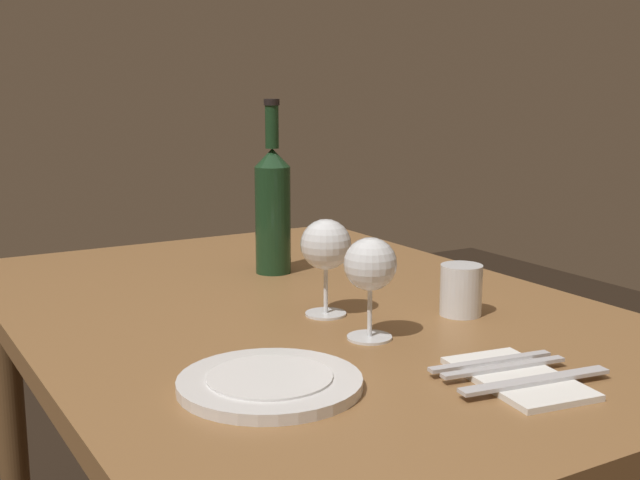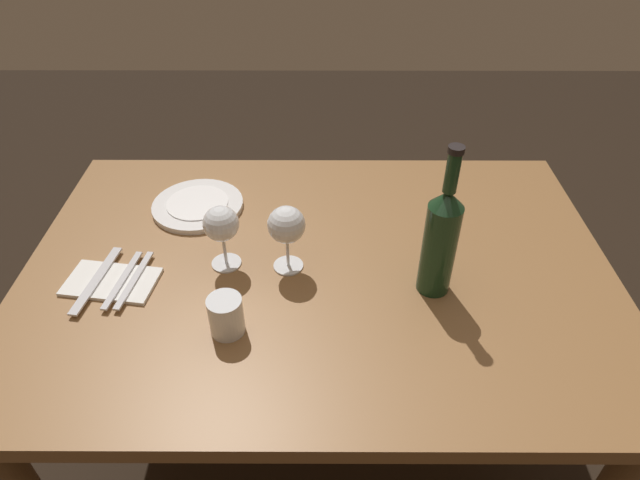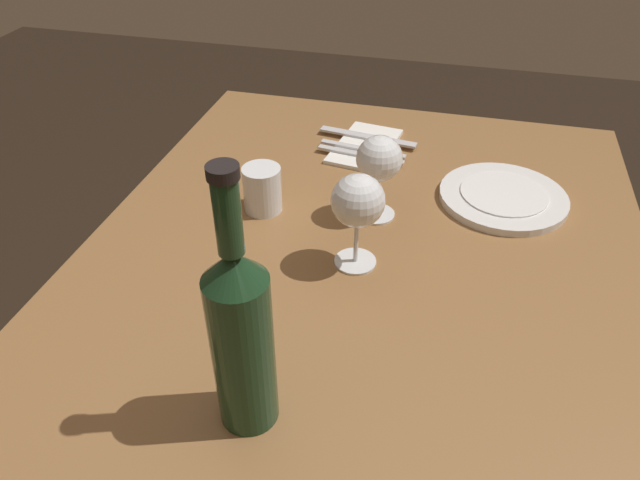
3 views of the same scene
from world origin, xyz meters
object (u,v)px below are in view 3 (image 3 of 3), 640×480
wine_glass_right (379,161)px  fork_inner (363,149)px  folded_napkin (365,146)px  table_knife (368,137)px  wine_glass_left (358,203)px  fork_outer (360,155)px  dinner_plate (503,197)px  wine_bottle (241,335)px  water_tumbler (262,191)px

wine_glass_right → fork_inner: 0.24m
folded_napkin → table_knife: (0.03, 0.00, 0.01)m
wine_glass_left → table_knife: bearing=7.8°
fork_outer → dinner_plate: bearing=-107.0°
wine_bottle → folded_napkin: wine_bottle is taller
wine_glass_right → fork_outer: size_ratio=0.83×
water_tumbler → table_knife: 0.33m
wine_glass_left → fork_inner: 0.37m
dinner_plate → table_knife: 0.32m
wine_glass_left → folded_napkin: wine_glass_left is taller
wine_bottle → fork_inner: size_ratio=1.86×
wine_bottle → dinner_plate: (0.55, -0.29, -0.12)m
wine_bottle → table_knife: (0.71, -0.01, -0.12)m
wine_glass_right → folded_napkin: bearing=14.9°
folded_napkin → table_knife: bearing=0.0°
fork_inner → wine_glass_right: bearing=-163.4°
wine_bottle → dinner_plate: size_ratio=1.48×
dinner_plate → water_tumbler: bearing=107.8°
fork_inner → fork_outer: (-0.02, 0.00, 0.00)m
water_tumbler → fork_inner: water_tumbler is taller
wine_bottle → table_knife: wine_bottle is taller
dinner_plate → fork_outer: dinner_plate is taller
water_tumbler → fork_outer: (0.22, -0.13, -0.03)m
folded_napkin → fork_inner: bearing=180.0°
wine_glass_left → water_tumbler: wine_glass_left is taller
wine_glass_left → wine_bottle: bearing=168.1°
water_tumbler → table_knife: water_tumbler is taller
wine_glass_right → dinner_plate: size_ratio=0.66×
water_tumbler → fork_outer: bearing=-31.3°
fork_outer → wine_glass_left: bearing=-170.3°
fork_inner → table_knife: bearing=0.0°
fork_inner → fork_outer: size_ratio=1.00×
folded_napkin → fork_outer: 0.05m
wine_glass_left → wine_bottle: (-0.31, 0.06, 0.02)m
fork_inner → wine_glass_left: bearing=-171.0°
water_tumbler → dinner_plate: size_ratio=0.36×
dinner_plate → table_knife: size_ratio=1.08×
wine_glass_left → fork_outer: wine_glass_left is taller
wine_glass_right → wine_bottle: 0.45m
fork_outer → water_tumbler: bearing=148.7°
wine_glass_right → fork_inner: size_ratio=0.83×
wine_bottle → table_knife: size_ratio=1.59×
water_tumbler → table_knife: bearing=-24.0°
wine_glass_right → wine_glass_left: bearing=176.9°
water_tumbler → fork_outer: size_ratio=0.45×
wine_glass_right → water_tumbler: wine_glass_right is taller
wine_glass_right → table_knife: size_ratio=0.71×
water_tumbler → fork_inner: bearing=-28.6°
fork_inner → wine_bottle: bearing=179.2°
fork_inner → water_tumbler: bearing=151.4°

